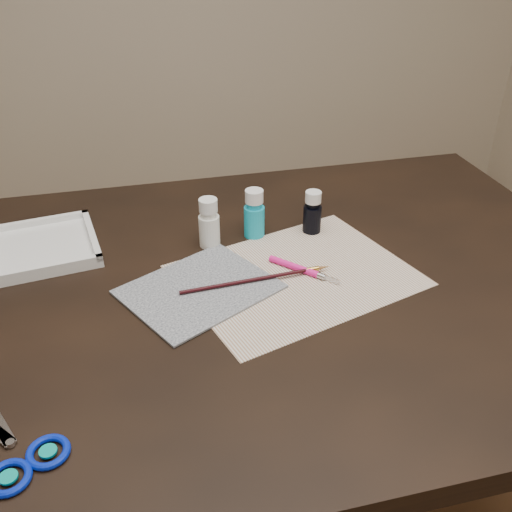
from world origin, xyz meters
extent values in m
cube|color=black|center=(0.00, 0.00, 0.38)|extent=(1.30, 0.90, 0.75)
cube|color=silver|center=(0.07, 0.00, 0.75)|extent=(0.46, 0.40, 0.00)
cube|color=black|center=(-0.10, -0.01, 0.75)|extent=(0.30, 0.28, 0.00)
cylinder|color=white|center=(-0.06, 0.14, 0.80)|extent=(0.05, 0.05, 0.10)
cylinder|color=#14ACCD|center=(0.03, 0.15, 0.80)|extent=(0.05, 0.05, 0.10)
cylinder|color=black|center=(0.15, 0.14, 0.79)|extent=(0.04, 0.04, 0.09)
cube|color=white|center=(-0.36, 0.19, 0.76)|extent=(0.22, 0.22, 0.02)
camera|label=1|loc=(-0.20, -0.79, 1.31)|focal=40.00mm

